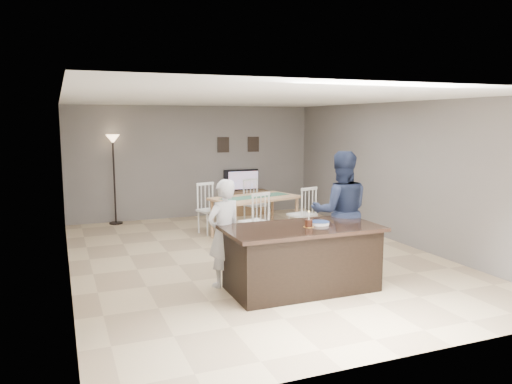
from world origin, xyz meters
name	(u,v)px	position (x,y,z in m)	size (l,w,h in m)	color
floor	(254,257)	(0.00, 0.00, 0.00)	(8.00, 8.00, 0.00)	tan
room_shell	(254,161)	(0.00, 0.00, 1.68)	(8.00, 8.00, 8.00)	slate
kitchen_island	(301,258)	(0.00, -1.80, 0.45)	(2.15, 1.10, 0.90)	black
tv_console	(243,203)	(1.20, 3.77, 0.30)	(1.20, 0.40, 0.60)	brown
television	(242,180)	(1.20, 3.84, 0.86)	(0.91, 0.12, 0.53)	black
tv_screen_glow	(243,180)	(1.20, 3.76, 0.87)	(0.78, 0.78, 0.00)	#CB4716
picture_frames	(238,145)	(1.15, 3.98, 1.75)	(1.10, 0.02, 0.38)	black
doorway	(71,225)	(-2.99, -2.30, 1.26)	(0.00, 2.10, 2.65)	black
woman	(224,233)	(-0.95, -1.25, 0.77)	(0.56, 0.37, 1.54)	#BABBBF
man	(341,212)	(0.95, -1.25, 0.94)	(0.92, 0.71, 1.89)	#1A223A
birthday_cake	(309,223)	(0.07, -1.87, 0.95)	(0.15, 0.15, 0.23)	gold
plate_stack	(319,223)	(0.29, -1.78, 0.92)	(0.28, 0.28, 0.04)	white
dining_table	(255,204)	(0.60, 1.46, 0.67)	(2.11, 2.32, 1.06)	tan
floor_lamp	(113,155)	(-1.91, 3.79, 1.58)	(0.30, 0.30, 2.03)	black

